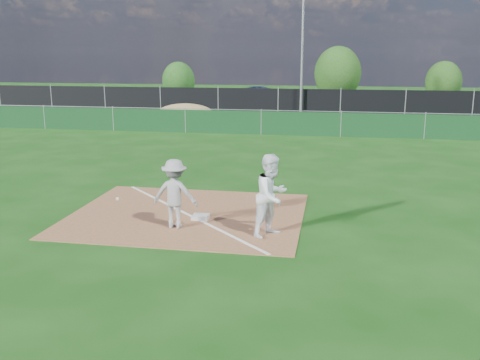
% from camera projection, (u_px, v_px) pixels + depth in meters
% --- Properties ---
extents(ground, '(90.00, 90.00, 0.00)m').
position_uv_depth(ground, '(245.00, 152.00, 22.58)').
color(ground, '#11410E').
rests_on(ground, ground).
extents(infield_dirt, '(6.00, 5.00, 0.02)m').
position_uv_depth(infield_dirt, '(187.00, 215.00, 13.97)').
color(infield_dirt, brown).
rests_on(infield_dirt, ground).
extents(foul_line, '(5.01, 5.01, 0.01)m').
position_uv_depth(foul_line, '(187.00, 214.00, 13.96)').
color(foul_line, white).
rests_on(foul_line, infield_dirt).
extents(green_fence, '(44.00, 0.05, 1.20)m').
position_uv_depth(green_fence, '(261.00, 123.00, 27.22)').
color(green_fence, '#0E3417').
rests_on(green_fence, ground).
extents(dirt_mound, '(3.38, 2.60, 1.17)m').
position_uv_depth(dirt_mound, '(185.00, 114.00, 31.43)').
color(dirt_mound, '#A1834D').
rests_on(dirt_mound, ground).
extents(black_fence, '(46.00, 0.04, 1.80)m').
position_uv_depth(black_fence, '(278.00, 103.00, 34.81)').
color(black_fence, black).
rests_on(black_fence, ground).
extents(parking_lot, '(46.00, 9.00, 0.01)m').
position_uv_depth(parking_lot, '(285.00, 108.00, 39.80)').
color(parking_lot, black).
rests_on(parking_lot, ground).
extents(light_pole, '(0.16, 0.16, 8.00)m').
position_uv_depth(light_pole, '(302.00, 54.00, 33.54)').
color(light_pole, slate).
rests_on(light_pole, ground).
extents(first_base, '(0.42, 0.42, 0.09)m').
position_uv_depth(first_base, '(200.00, 217.00, 13.60)').
color(first_base, silver).
rests_on(first_base, infield_dirt).
extents(play_at_first, '(2.09, 0.63, 1.67)m').
position_uv_depth(play_at_first, '(175.00, 194.00, 12.76)').
color(play_at_first, '#AAAAAC').
rests_on(play_at_first, infield_dirt).
extents(runner, '(1.13, 1.18, 1.93)m').
position_uv_depth(runner, '(272.00, 196.00, 12.18)').
color(runner, white).
rests_on(runner, ground).
extents(car_left, '(4.33, 3.03, 1.37)m').
position_uv_depth(car_left, '(197.00, 99.00, 39.87)').
color(car_left, '#A4A6AB').
rests_on(car_left, parking_lot).
extents(car_mid, '(4.96, 3.21, 1.55)m').
position_uv_depth(car_mid, '(265.00, 97.00, 40.06)').
color(car_mid, black).
rests_on(car_mid, parking_lot).
extents(car_right, '(5.31, 2.77, 1.47)m').
position_uv_depth(car_right, '(371.00, 101.00, 37.69)').
color(car_right, black).
rests_on(car_right, parking_lot).
extents(tree_left, '(2.78, 2.78, 3.29)m').
position_uv_depth(tree_left, '(179.00, 81.00, 45.77)').
color(tree_left, '#382316').
rests_on(tree_left, ground).
extents(tree_mid, '(3.87, 3.87, 4.59)m').
position_uv_depth(tree_mid, '(338.00, 73.00, 44.72)').
color(tree_mid, '#382316').
rests_on(tree_mid, ground).
extents(tree_right, '(2.87, 2.87, 3.40)m').
position_uv_depth(tree_right, '(443.00, 82.00, 43.45)').
color(tree_right, '#382316').
rests_on(tree_right, ground).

